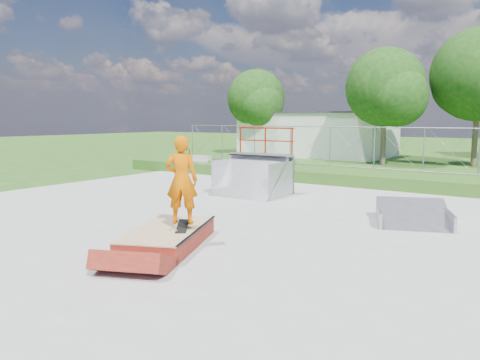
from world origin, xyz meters
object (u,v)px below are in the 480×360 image
(quarter_pipe, at_px, (251,162))
(skater, at_px, (182,183))
(flat_bank_ramp, at_px, (413,215))
(grind_box, at_px, (168,237))

(quarter_pipe, height_order, skater, quarter_pipe)
(quarter_pipe, bearing_deg, flat_bank_ramp, -14.12)
(grind_box, relative_size, quarter_pipe, 1.27)
(quarter_pipe, height_order, flat_bank_ramp, quarter_pipe)
(grind_box, height_order, quarter_pipe, quarter_pipe)
(grind_box, bearing_deg, quarter_pipe, 85.37)
(quarter_pipe, xyz_separation_m, flat_bank_ramp, (5.79, -1.45, -0.90))
(skater, bearing_deg, grind_box, -5.51)
(grind_box, xyz_separation_m, skater, (0.28, 0.13, 1.14))
(quarter_pipe, distance_m, flat_bank_ramp, 6.03)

